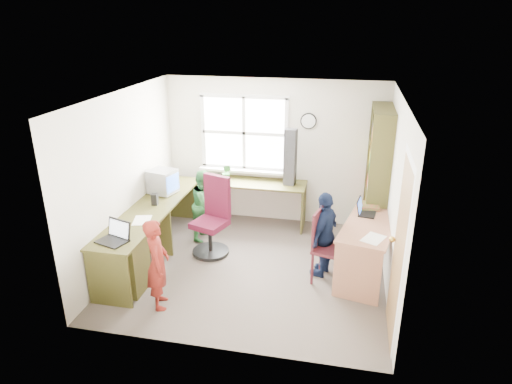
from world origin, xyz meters
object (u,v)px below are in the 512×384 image
Objects in this scene: bookshelf at (377,181)px; laptop_left at (115,236)px; right_desk at (369,239)px; person_red at (158,264)px; swivel_chair at (213,221)px; wooden_chair at (326,243)px; person_green at (205,205)px; potted_plant at (227,173)px; person_navy at (324,234)px; crt_monitor at (163,181)px; laptop_right at (364,210)px; l_desk at (155,239)px; cd_tower at (290,157)px.

bookshelf reaches higher than laptop_left.
right_desk is 1.26× the size of person_red.
right_desk is at bearing 12.74° from swivel_chair.
wooden_chair is 2.10m from person_green.
person_navy is at bearing -38.02° from potted_plant.
crt_monitor is 2.61m from person_navy.
bookshelf is 1.84× the size of person_red.
wooden_chair is at bearing 147.67° from laptop_right.
cd_tower is (1.61, 1.73, 0.75)m from l_desk.
crt_monitor is 1.89m from person_red.
swivel_chair is 1.73m from wooden_chair.
bookshelf is 2.51m from swivel_chair.
person_green is 2.02m from person_navy.
right_desk is at bearing 4.54° from crt_monitor.
person_navy reaches higher than person_red.
bookshelf reaches higher than right_desk.
wooden_chair is 2.94× the size of laptop_right.
laptop_right is at bearing -103.43° from bookshelf.
wooden_chair is 2.68m from crt_monitor.
laptop_left is 0.66m from person_red.
person_green reaches higher than laptop_left.
crt_monitor is 0.38× the size of person_navy.
wooden_chair is 2.31m from potted_plant.
swivel_chair is 2.58× the size of crt_monitor.
person_navy is at bearing -78.54° from person_red.
laptop_left is 1.28× the size of laptop_right.
wooden_chair is at bearing 36.96° from laptop_left.
l_desk is 2.05× the size of right_desk.
right_desk is 0.58m from person_navy.
l_desk is 2.53× the size of swivel_chair.
person_green is (-2.57, -0.41, -0.44)m from bookshelf.
person_red is at bearing -63.73° from l_desk.
potted_plant is 0.25× the size of person_green.
crt_monitor is 1.59× the size of potted_plant.
person_green is (-1.22, -0.67, -0.65)m from cd_tower.
person_red is (0.60, -0.14, -0.24)m from laptop_left.
l_desk is 1.83m from potted_plant.
swivel_chair is 1.02× the size of person_red.
bookshelf reaches higher than crt_monitor.
person_green is at bearing 69.87° from l_desk.
right_desk is 1.45× the size of wooden_chair.
cd_tower is (1.82, 2.39, 0.40)m from laptop_left.
swivel_chair is 1.57m from laptop_left.
swivel_chair is (-2.22, 0.24, -0.06)m from right_desk.
swivel_chair reaches higher than potted_plant.
swivel_chair reaches higher than laptop_left.
l_desk is 0.89m from person_red.
bookshelf is (2.96, 1.47, 0.55)m from l_desk.
wooden_chair is 2.66m from laptop_left.
swivel_chair is at bearing -124.95° from cd_tower.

